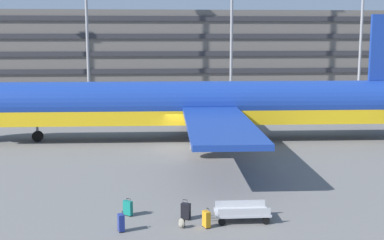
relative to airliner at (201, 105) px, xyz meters
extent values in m
plane|color=slate|center=(-1.81, -2.92, -2.97)|extent=(600.00, 600.00, 0.00)
cube|color=#605B56|center=(-1.81, 39.77, 3.20)|extent=(155.46, 16.37, 12.34)
cube|color=#2D2D33|center=(-1.81, 31.48, -1.74)|extent=(153.91, 0.24, 0.70)
cube|color=#2D2D33|center=(-1.81, 31.48, 0.73)|extent=(153.91, 0.24, 0.70)
cube|color=#2D2D33|center=(-1.81, 31.48, 3.20)|extent=(153.91, 0.24, 0.70)
cube|color=#2D2D33|center=(-1.81, 31.48, 5.67)|extent=(153.91, 0.24, 0.70)
cube|color=#2D2D33|center=(-1.81, 31.48, 8.13)|extent=(153.91, 0.24, 0.70)
cylinder|color=navy|center=(-0.41, 0.01, 0.18)|extent=(35.02, 4.64, 3.68)
cube|color=yellow|center=(-0.41, 0.01, -0.83)|extent=(33.62, 4.53, 1.18)
cube|color=navy|center=(16.14, 3.05, 0.64)|extent=(1.95, 5.56, 0.20)
cube|color=navy|center=(0.33, -9.19, -0.09)|extent=(4.81, 14.79, 0.36)
cube|color=navy|center=(0.84, 9.15, -0.09)|extent=(4.81, 14.79, 0.36)
cylinder|color=#9E9EA3|center=(-0.10, -6.53, -1.40)|extent=(2.68, 2.09, 2.02)
cylinder|color=#9E9EA3|center=(0.27, 6.53, -1.40)|extent=(2.68, 2.09, 2.02)
cylinder|color=black|center=(-13.68, 0.38, -2.52)|extent=(0.91, 0.37, 0.90)
cylinder|color=slate|center=(-13.68, 0.38, -1.86)|extent=(0.20, 0.20, 1.32)
cylinder|color=black|center=(0.94, -1.59, -2.52)|extent=(0.91, 0.37, 0.90)
cylinder|color=slate|center=(0.94, -1.59, -1.86)|extent=(0.20, 0.20, 1.32)
cylinder|color=black|center=(1.03, 1.53, -2.52)|extent=(0.91, 0.37, 0.90)
cylinder|color=slate|center=(1.03, 1.53, -1.86)|extent=(0.20, 0.20, 1.32)
cylinder|color=gray|center=(-12.21, 25.08, 8.81)|extent=(0.36, 0.36, 23.56)
cylinder|color=gray|center=(6.42, 25.08, 9.38)|extent=(0.36, 0.36, 24.71)
cylinder|color=gray|center=(23.89, 25.08, 7.87)|extent=(0.36, 0.36, 21.68)
cube|color=black|center=(-2.60, -19.17, -2.54)|extent=(0.50, 0.43, 0.75)
cylinder|color=#333338|center=(-2.74, -19.18, -2.07)|extent=(0.02, 0.02, 0.20)
cylinder|color=#333338|center=(-2.53, -19.29, -2.07)|extent=(0.02, 0.02, 0.20)
cube|color=black|center=(-2.64, -19.24, -1.96)|extent=(0.22, 0.13, 0.02)
cylinder|color=black|center=(-2.70, -18.99, -2.95)|extent=(0.04, 0.05, 0.05)
cylinder|color=black|center=(-2.40, -19.16, -2.95)|extent=(0.04, 0.05, 0.05)
cylinder|color=black|center=(-2.80, -19.18, -2.95)|extent=(0.04, 0.05, 0.05)
cylinder|color=black|center=(-2.50, -19.34, -2.95)|extent=(0.04, 0.05, 0.05)
cube|color=#147266|center=(-5.41, -18.43, -2.57)|extent=(0.50, 0.46, 0.71)
cylinder|color=#333338|center=(-5.27, -18.46, -2.16)|extent=(0.02, 0.02, 0.09)
cylinder|color=#333338|center=(-5.47, -18.30, -2.16)|extent=(0.02, 0.02, 0.09)
cube|color=black|center=(-5.37, -18.38, -2.12)|extent=(0.22, 0.18, 0.02)
cylinder|color=black|center=(-5.31, -18.61, -2.95)|extent=(0.05, 0.05, 0.05)
cylinder|color=black|center=(-5.61, -18.37, -2.95)|extent=(0.05, 0.05, 0.05)
cylinder|color=black|center=(-5.21, -18.48, -2.95)|extent=(0.05, 0.05, 0.05)
cylinder|color=black|center=(-5.51, -18.24, -2.95)|extent=(0.05, 0.05, 0.05)
cube|color=orange|center=(-1.72, -20.33, -2.55)|extent=(0.37, 0.48, 0.73)
cylinder|color=#333338|center=(-1.62, -20.41, -2.13)|extent=(0.02, 0.02, 0.12)
cylinder|color=#333338|center=(-1.70, -20.20, -2.13)|extent=(0.02, 0.02, 0.12)
cube|color=black|center=(-1.66, -20.30, -2.07)|extent=(0.10, 0.22, 0.02)
cylinder|color=black|center=(-1.76, -20.52, -2.95)|extent=(0.05, 0.04, 0.05)
cylinder|color=black|center=(-1.87, -20.21, -2.95)|extent=(0.05, 0.04, 0.05)
cylinder|color=black|center=(-1.57, -20.45, -2.95)|extent=(0.05, 0.04, 0.05)
cylinder|color=black|center=(-1.69, -20.14, -2.95)|extent=(0.05, 0.04, 0.05)
cube|color=navy|center=(-5.63, -20.52, -2.54)|extent=(0.35, 0.42, 0.76)
cylinder|color=#333338|center=(-5.52, -20.60, -2.10)|extent=(0.02, 0.02, 0.12)
cylinder|color=#333338|center=(-5.58, -20.40, -2.10)|extent=(0.02, 0.02, 0.12)
cube|color=black|center=(-5.55, -20.50, -2.04)|extent=(0.08, 0.20, 0.02)
cylinder|color=black|center=(-5.69, -20.69, -2.95)|extent=(0.05, 0.03, 0.05)
cylinder|color=black|center=(-5.77, -20.41, -2.95)|extent=(0.05, 0.03, 0.05)
cylinder|color=black|center=(-5.49, -20.63, -2.95)|extent=(0.05, 0.03, 0.05)
cylinder|color=black|center=(-5.57, -20.35, -2.95)|extent=(0.05, 0.03, 0.05)
ellipsoid|color=gray|center=(-2.87, -20.29, -2.74)|extent=(0.39, 0.40, 0.46)
ellipsoid|color=gray|center=(-2.93, -20.34, -2.81)|extent=(0.24, 0.25, 0.21)
torus|color=black|center=(-2.84, -20.27, -2.50)|extent=(0.06, 0.07, 0.08)
cube|color=black|center=(-2.74, -20.31, -2.74)|extent=(0.04, 0.04, 0.39)
cube|color=black|center=(-2.87, -20.16, -2.74)|extent=(0.04, 0.04, 0.39)
cube|color=#B7B7BC|center=(0.08, -19.58, -2.55)|extent=(2.61, 1.32, 0.12)
cylinder|color=#4C4C51|center=(-1.57, -19.57, -2.79)|extent=(0.70, 0.06, 0.05)
cube|color=#B7B7BC|center=(0.07, -20.20, -2.35)|extent=(2.47, 0.06, 0.40)
cube|color=#B7B7BC|center=(0.09, -18.96, -2.35)|extent=(2.47, 0.06, 0.40)
cylinder|color=black|center=(-0.97, -20.12, -2.79)|extent=(0.36, 0.10, 0.36)
cylinder|color=black|center=(-0.96, -19.02, -2.79)|extent=(0.36, 0.10, 0.36)
cylinder|color=black|center=(1.11, -20.14, -2.79)|extent=(0.36, 0.10, 0.36)
cylinder|color=black|center=(1.12, -19.04, -2.79)|extent=(0.36, 0.10, 0.36)
camera|label=1|loc=(-4.22, -43.16, 5.84)|focal=48.70mm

